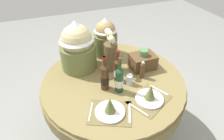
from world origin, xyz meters
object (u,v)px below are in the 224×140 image
wine_bottle_right (119,80)px  pepper_mill (142,70)px  place_setting_left (110,109)px  place_setting_right (150,96)px  wine_bottle_left (118,70)px  flower_vase (111,53)px  gift_tub_back_left (77,44)px  wine_bottle_centre (105,77)px  dining_table (113,88)px  woven_basket_side_right (143,61)px  gift_tub_back_centre (105,36)px  tumbler_near_left (129,80)px

wine_bottle_right → pepper_mill: wine_bottle_right is taller
place_setting_left → place_setting_right: same height
wine_bottle_left → wine_bottle_right: bearing=-105.9°
flower_vase → wine_bottle_right: (-0.04, -0.34, -0.06)m
gift_tub_back_left → wine_bottle_centre: bearing=-71.1°
wine_bottle_centre → wine_bottle_right: wine_bottle_right is taller
dining_table → wine_bottle_centre: size_ratio=4.08×
place_setting_left → place_setting_right: 0.36m
flower_vase → dining_table: bearing=-101.3°
place_setting_left → pepper_mill: 0.54m
gift_tub_back_left → woven_basket_side_right: (0.61, -0.24, -0.19)m
place_setting_left → pepper_mill: size_ratio=2.23×
place_setting_right → wine_bottle_centre: size_ratio=1.23×
place_setting_left → wine_bottle_right: bearing=52.1°
pepper_mill → place_setting_left: bearing=-144.9°
place_setting_left → gift_tub_back_centre: size_ratio=0.95×
tumbler_near_left → gift_tub_back_left: gift_tub_back_left is taller
woven_basket_side_right → gift_tub_back_centre: bearing=124.9°
gift_tub_back_left → gift_tub_back_centre: gift_tub_back_left is taller
wine_bottle_centre → pepper_mill: (0.39, 0.03, -0.05)m
flower_vase → wine_bottle_right: bearing=-97.3°
pepper_mill → gift_tub_back_centre: size_ratio=0.43×
wine_bottle_right → gift_tub_back_centre: (0.09, 0.63, 0.10)m
woven_basket_side_right → place_setting_right: bearing=-110.0°
wine_bottle_centre → gift_tub_back_centre: (0.20, 0.56, 0.10)m
flower_vase → gift_tub_back_left: bearing=154.3°
flower_vase → pepper_mill: (0.24, -0.24, -0.10)m
dining_table → place_setting_left: (-0.17, -0.39, 0.17)m
wine_bottle_left → woven_basket_side_right: (0.32, 0.10, -0.04)m
wine_bottle_centre → woven_basket_side_right: wine_bottle_centre is taller
pepper_mill → dining_table: bearing=164.0°
gift_tub_back_centre → gift_tub_back_left: bearing=-156.3°
wine_bottle_left → wine_bottle_centre: bearing=-155.3°
dining_table → place_setting_left: bearing=-114.1°
pepper_mill → woven_basket_side_right: bearing=61.5°
tumbler_near_left → woven_basket_side_right: bearing=39.4°
wine_bottle_right → gift_tub_back_left: gift_tub_back_left is taller
place_setting_left → woven_basket_side_right: 0.69m
pepper_mill → wine_bottle_right: bearing=-160.1°
place_setting_right → woven_basket_side_right: 0.47m
wine_bottle_left → woven_basket_side_right: bearing=17.8°
gift_tub_back_left → gift_tub_back_centre: (0.34, 0.15, -0.04)m
wine_bottle_centre → tumbler_near_left: 0.25m
wine_bottle_right → pepper_mill: bearing=19.9°
wine_bottle_left → pepper_mill: 0.24m
wine_bottle_right → gift_tub_back_left: size_ratio=0.68×
tumbler_near_left → place_setting_right: bearing=-73.0°
wine_bottle_left → place_setting_right: bearing=-65.0°
place_setting_right → flower_vase: flower_vase is taller
woven_basket_side_right → wine_bottle_centre: bearing=-159.9°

